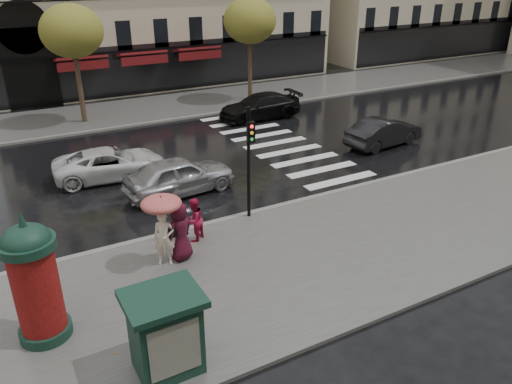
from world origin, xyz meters
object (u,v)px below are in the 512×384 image
newsstand (165,332)px  car_black (260,106)px  man_burgundy (180,231)px  car_silver (179,175)px  car_white (110,164)px  woman_red (194,220)px  morris_column (35,279)px  woman_umbrella (163,219)px  traffic_light (249,153)px  car_darkgrey (384,132)px

newsstand → car_black: (11.86, 16.98, -0.43)m
man_burgundy → car_silver: size_ratio=0.42×
car_white → woman_red: bearing=-164.6°
morris_column → car_white: size_ratio=0.74×
woman_umbrella → car_black: bearing=50.8°
traffic_light → car_black: traffic_light is taller
car_silver → man_burgundy: bearing=153.9°
woman_umbrella → woman_red: woman_umbrella is taller
woman_red → car_darkgrey: bearing=164.6°
man_burgundy → car_black: bearing=-156.0°
morris_column → newsstand: morris_column is taller
car_darkgrey → car_black: bearing=16.6°
woman_umbrella → car_black: 16.50m
traffic_light → woman_umbrella: bearing=-158.2°
newsstand → man_burgundy: bearing=65.2°
traffic_light → car_darkgrey: size_ratio=0.95×
car_darkgrey → car_white: car_darkgrey is taller
woman_umbrella → traffic_light: (3.74, 1.50, 0.94)m
man_burgundy → car_white: 7.85m
morris_column → car_white: (4.00, 9.56, -1.14)m
woman_red → man_burgundy: bearing=11.7°
man_burgundy → traffic_light: traffic_light is taller
man_burgundy → traffic_light: 3.83m
car_black → man_burgundy: bearing=-36.6°
car_darkgrey → man_burgundy: bearing=105.7°
car_black → woman_red: bearing=-36.2°
car_white → car_silver: bearing=-138.3°
woman_umbrella → woman_red: (1.34, 0.90, -0.79)m
man_burgundy → car_white: size_ratio=0.40×
woman_umbrella → car_darkgrey: bearing=21.6°
car_white → car_black: car_black is taller
woman_red → traffic_light: size_ratio=0.37×
morris_column → car_silver: morris_column is taller
traffic_light → newsstand: 7.85m
traffic_light → newsstand: bearing=-132.1°
traffic_light → car_black: size_ratio=0.81×
man_burgundy → car_darkgrey: (13.05, 5.34, -0.36)m
man_burgundy → car_black: size_ratio=0.38×
man_burgundy → morris_column: size_ratio=0.55×
woman_umbrella → car_silver: (2.34, 4.92, -0.89)m
car_silver → car_black: 11.26m
traffic_light → car_white: bearing=118.6°
woman_red → morris_column: bearing=-8.5°
traffic_light → morris_column: bearing=-157.0°
traffic_light → car_black: bearing=59.3°
woman_umbrella → car_white: woman_umbrella is taller
morris_column → woman_umbrella: bearing=24.2°
woman_umbrella → newsstand: bearing=-108.8°
woman_red → newsstand: 5.83m
man_burgundy → morris_column: morris_column is taller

